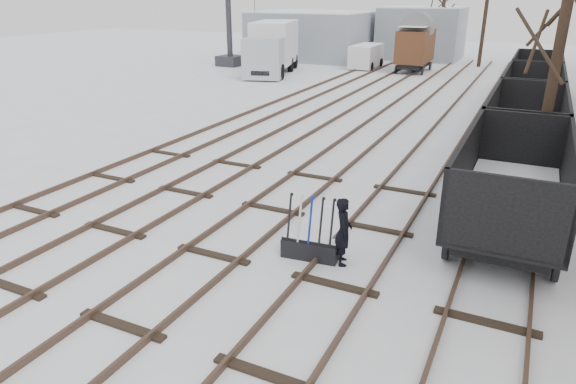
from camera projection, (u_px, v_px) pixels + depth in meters
name	position (u px, v px, depth m)	size (l,w,h in m)	color
ground	(213.00, 256.00, 11.91)	(120.00, 120.00, 0.00)	white
tracks	(380.00, 125.00, 23.35)	(13.90, 52.00, 0.16)	black
shed_left	(312.00, 35.00, 46.62)	(10.00, 8.00, 4.10)	#959EA8
shed_right	(421.00, 33.00, 46.26)	(7.00, 6.00, 4.50)	#959EA8
ground_frame	(310.00, 247.00, 11.73)	(1.34, 0.55, 1.49)	black
worker	(343.00, 231.00, 11.32)	(0.58, 0.38, 1.58)	black
freight_wagon_a	(510.00, 199.00, 12.67)	(2.45, 6.13, 2.50)	black
freight_wagon_b	(523.00, 137.00, 18.03)	(2.45, 6.13, 2.50)	black
freight_wagon_c	(530.00, 104.00, 23.40)	(2.45, 6.13, 2.50)	black
freight_wagon_d	(534.00, 83.00, 28.77)	(2.45, 6.13, 2.50)	black
box_van_wagon	(416.00, 45.00, 38.57)	(2.42, 4.48, 3.39)	black
lorry	(272.00, 47.00, 37.72)	(4.08, 8.50, 3.70)	black
panel_van	(366.00, 56.00, 40.96)	(1.89, 4.14, 1.81)	silver
crane	(231.00, 35.00, 41.78)	(1.91, 5.37, 9.18)	#2B2A2F
tree_near	(549.00, 99.00, 14.70)	(0.30, 0.30, 5.69)	black
tree_far_left	(441.00, 29.00, 43.90)	(0.30, 0.30, 5.55)	black
tree_far_right	(486.00, 11.00, 40.41)	(0.30, 0.30, 8.53)	black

